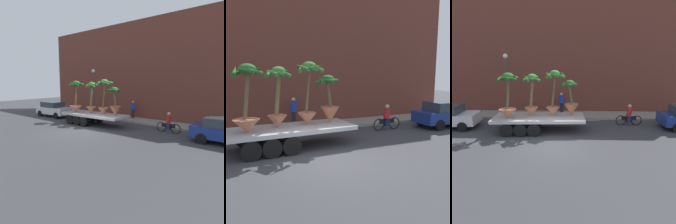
{
  "view_description": "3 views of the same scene",
  "coord_description": "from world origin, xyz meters",
  "views": [
    {
      "loc": [
        11.3,
        -10.39,
        3.71
      ],
      "look_at": [
        1.1,
        2.26,
        1.32
      ],
      "focal_mm": 33.13,
      "sensor_mm": 36.0,
      "label": 1
    },
    {
      "loc": [
        -3.72,
        -9.41,
        3.59
      ],
      "look_at": [
        1.87,
        3.39,
        1.33
      ],
      "focal_mm": 43.05,
      "sensor_mm": 36.0,
      "label": 2
    },
    {
      "loc": [
        1.11,
        -10.61,
        4.61
      ],
      "look_at": [
        0.64,
        2.52,
        1.24
      ],
      "focal_mm": 33.47,
      "sensor_mm": 36.0,
      "label": 3
    }
  ],
  "objects": [
    {
      "name": "potted_palm_extra",
      "position": [
        -1.43,
        2.52,
        2.26
      ],
      "size": [
        1.21,
        1.21,
        2.71
      ],
      "color": "#C17251",
      "rests_on": "flatbed_trailer"
    },
    {
      "name": "ground_plane",
      "position": [
        0.0,
        0.0,
        0.0
      ],
      "size": [
        60.0,
        60.0,
        0.0
      ],
      "primitive_type": "plane",
      "color": "#38383D"
    },
    {
      "name": "sidewalk",
      "position": [
        0.0,
        6.1,
        0.07
      ],
      "size": [
        24.0,
        2.2,
        0.15
      ],
      "primitive_type": "cube",
      "color": "gray",
      "rests_on": "ground"
    },
    {
      "name": "potted_palm_middle",
      "position": [
        1.08,
        2.65,
        1.93
      ],
      "size": [
        1.23,
        1.25,
        2.32
      ],
      "color": "#B26647",
      "rests_on": "flatbed_trailer"
    },
    {
      "name": "potted_palm_rear",
      "position": [
        -0.01,
        2.54,
        2.36
      ],
      "size": [
        1.38,
        1.34,
        2.94
      ],
      "color": "#C17251",
      "rests_on": "flatbed_trailer"
    },
    {
      "name": "flatbed_trailer",
      "position": [
        -1.24,
        2.31,
        0.76
      ],
      "size": [
        6.88,
        2.5,
        0.98
      ],
      "color": "#B7BABF",
      "rests_on": "ground"
    },
    {
      "name": "pedestrian_near_gate",
      "position": [
        0.29,
        6.56,
        1.04
      ],
      "size": [
        0.36,
        0.36,
        1.71
      ],
      "color": "black",
      "rests_on": "sidewalk"
    },
    {
      "name": "building_facade",
      "position": [
        0.0,
        7.8,
        4.78
      ],
      "size": [
        24.0,
        1.2,
        9.55
      ],
      "primitive_type": "cube",
      "color": "brown",
      "rests_on": "ground"
    },
    {
      "name": "cyclist",
      "position": [
        5.2,
        3.77,
        0.67
      ],
      "size": [
        1.84,
        0.35,
        1.54
      ],
      "color": "black",
      "rests_on": "ground"
    },
    {
      "name": "street_lamp",
      "position": [
        -3.83,
        5.3,
        3.23
      ],
      "size": [
        0.36,
        0.36,
        4.83
      ],
      "color": "#383D42",
      "rests_on": "sidewalk"
    },
    {
      "name": "potted_palm_front",
      "position": [
        -2.8,
        1.94,
        2.13
      ],
      "size": [
        1.33,
        1.3,
        2.82
      ],
      "color": "#C17251",
      "rests_on": "flatbed_trailer"
    }
  ]
}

